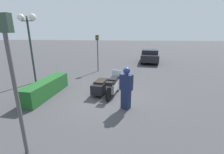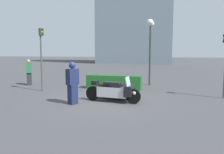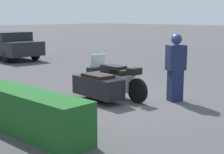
# 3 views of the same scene
# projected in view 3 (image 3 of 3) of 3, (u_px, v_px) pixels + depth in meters

# --- Properties ---
(ground_plane) EXTENTS (160.00, 160.00, 0.00)m
(ground_plane) POSITION_uv_depth(u_px,v_px,m) (124.00, 101.00, 9.21)
(ground_plane) COLOR #424244
(police_motorcycle) EXTENTS (2.55, 1.39, 1.16)m
(police_motorcycle) POSITION_uv_depth(u_px,v_px,m) (103.00, 82.00, 9.42)
(police_motorcycle) COLOR black
(police_motorcycle) RESTS_ON ground
(officer_rider) EXTENTS (0.49, 0.57, 1.80)m
(officer_rider) POSITION_uv_depth(u_px,v_px,m) (176.00, 66.00, 9.07)
(officer_rider) COLOR #192347
(officer_rider) RESTS_ON ground
(hedge_bush_curbside) EXTENTS (3.26, 0.72, 0.82)m
(hedge_bush_curbside) POSITION_uv_depth(u_px,v_px,m) (26.00, 111.00, 6.70)
(hedge_bush_curbside) COLOR #1E5623
(hedge_bush_curbside) RESTS_ON ground
(parked_car_background) EXTENTS (4.51, 2.10, 1.46)m
(parked_car_background) POSITION_uv_depth(u_px,v_px,m) (8.00, 45.00, 18.24)
(parked_car_background) COLOR black
(parked_car_background) RESTS_ON ground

